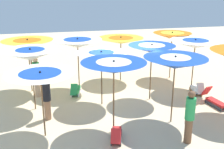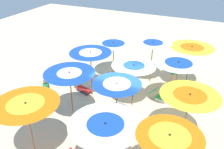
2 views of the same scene
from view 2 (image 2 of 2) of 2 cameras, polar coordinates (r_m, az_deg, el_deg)
ground at (r=11.71m, az=3.46°, el=-9.44°), size 36.79×36.79×0.04m
beach_umbrella_0 at (r=13.43m, az=18.17°, el=5.56°), size 2.26×2.26×2.48m
beach_umbrella_1 at (r=13.54m, az=9.55°, el=6.67°), size 2.06×2.06×2.50m
beach_umbrella_2 at (r=13.95m, az=0.31°, el=6.80°), size 2.16×2.16×2.24m
beach_umbrella_3 at (r=11.48m, az=15.24°, el=1.88°), size 2.20×2.20×2.47m
beach_umbrella_4 at (r=11.28m, az=5.15°, el=1.44°), size 2.07×2.07×2.28m
beach_umbrella_5 at (r=12.07m, az=-5.05°, el=4.40°), size 2.10×2.10×2.51m
beach_umbrella_6 at (r=9.52m, az=17.72°, el=-5.30°), size 2.24×2.24×2.29m
beach_umbrella_7 at (r=9.44m, az=1.14°, el=-2.94°), size 1.94×1.94×2.45m
beach_umbrella_8 at (r=10.33m, az=-9.88°, el=-0.57°), size 2.17×2.17×2.48m
beach_umbrella_9 at (r=7.31m, az=13.26°, el=-14.65°), size 1.94×1.94×2.46m
beach_umbrella_10 at (r=7.56m, az=-1.53°, el=-12.49°), size 2.28×2.28×2.44m
beach_umbrella_11 at (r=8.63m, az=-19.41°, el=-7.57°), size 2.25×2.25×2.58m
lounger_1 at (r=12.73m, az=11.71°, el=-5.35°), size 1.31×0.60×0.65m
lounger_3 at (r=13.35m, az=-6.90°, el=-3.21°), size 1.17×0.61×0.64m
beachgoer_0 at (r=11.80m, az=-14.92°, el=-4.61°), size 0.30×0.30×1.75m
beachgoer_1 at (r=13.95m, az=4.54°, el=1.34°), size 0.30×0.30×1.61m
beachgoer_2 at (r=13.77m, az=14.20°, el=0.67°), size 0.30×0.30×1.80m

